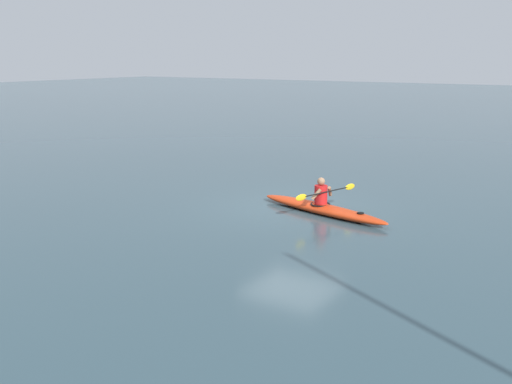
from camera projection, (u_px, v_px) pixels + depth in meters
The scene contains 3 objects.
ground_plane at pixel (293, 207), 17.55m from camera, with size 160.00×160.00×0.00m, color #334C56.
kayak at pixel (322, 209), 16.79m from camera, with size 4.34×1.67×0.27m.
kayaker at pixel (322, 193), 16.72m from camera, with size 0.69×2.30×0.72m.
Camera 1 is at (-8.40, 14.87, 4.20)m, focal length 43.61 mm.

